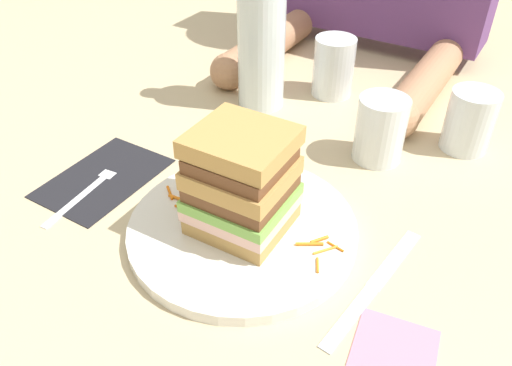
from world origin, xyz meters
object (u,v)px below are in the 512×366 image
sandwich (242,183)px  main_plate (243,228)px  napkin_dark (104,177)px  fork (92,185)px  empty_tumbler_1 (470,121)px  napkin_pink (392,360)px  juice_glass (380,132)px  knife (372,288)px  empty_tumbler_0 (334,67)px  water_bottle (261,31)px

sandwich → main_plate: bearing=-64.7°
napkin_dark → fork: fork is taller
empty_tumbler_1 → napkin_pink: 0.40m
napkin_dark → juice_glass: bearing=39.1°
fork → juice_glass: (0.29, 0.26, 0.04)m
knife → napkin_pink: 0.08m
juice_glass → empty_tumbler_0: empty_tumbler_0 is taller
napkin_dark → juice_glass: (0.29, 0.24, 0.04)m
main_plate → empty_tumbler_1: bearing=61.4°
fork → empty_tumbler_0: bearing=68.9°
main_plate → fork: (-0.21, -0.03, -0.00)m
sandwich → napkin_dark: 0.23m
sandwich → empty_tumbler_0: 0.38m
fork → napkin_pink: size_ratio=1.70×
napkin_pink → sandwich: bearing=160.8°
napkin_dark → napkin_pink: bearing=-8.5°
knife → juice_glass: juice_glass is taller
knife → water_bottle: (-0.30, 0.28, 0.12)m
napkin_dark → fork: size_ratio=0.99×
sandwich → water_bottle: 0.32m
sandwich → juice_glass: size_ratio=1.31×
empty_tumbler_0 → fork: bearing=-111.1°
juice_glass → fork: bearing=-138.2°
empty_tumbler_1 → knife: bearing=-92.5°
juice_glass → water_bottle: 0.24m
fork → empty_tumbler_1: size_ratio=1.88×
empty_tumbler_1 → napkin_pink: empty_tumbler_1 is taller
juice_glass → napkin_dark: bearing=-140.9°
knife → empty_tumbler_0: (-0.22, 0.38, 0.05)m
knife → juice_glass: size_ratio=2.17×
main_plate → empty_tumbler_0: empty_tumbler_0 is taller
knife → empty_tumbler_1: empty_tumbler_1 is taller
sandwich → knife: bearing=-0.9°
empty_tumbler_0 → napkin_pink: empty_tumbler_0 is taller
juice_glass → napkin_pink: bearing=-66.6°
main_plate → fork: main_plate is taller
napkin_dark → water_bottle: 0.32m
main_plate → napkin_pink: bearing=-19.0°
water_bottle → empty_tumbler_1: size_ratio=3.10×
fork → water_bottle: bearing=77.0°
juice_glass → empty_tumbler_1: (0.10, 0.09, 0.00)m
fork → napkin_pink: (0.42, -0.04, -0.00)m
main_plate → napkin_dark: 0.22m
main_plate → napkin_pink: (0.21, -0.07, -0.01)m
fork → knife: bearing=4.3°
main_plate → empty_tumbler_0: bearing=98.9°
main_plate → water_bottle: 0.34m
sandwich → napkin_dark: sandwich is taller
main_plate → knife: 0.16m
knife → juice_glass: bearing=109.9°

